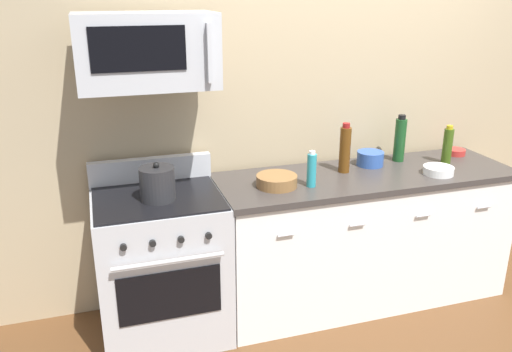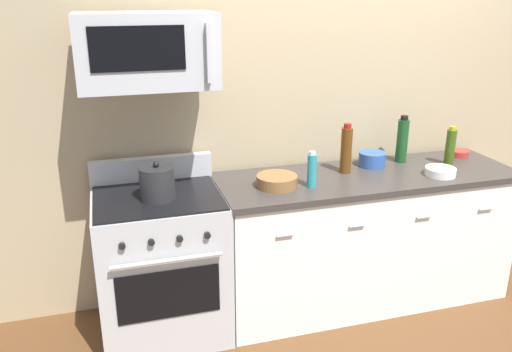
% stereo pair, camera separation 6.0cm
% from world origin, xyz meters
% --- Properties ---
extents(ground_plane, '(6.11, 6.11, 0.00)m').
position_xyz_m(ground_plane, '(0.00, 0.00, 0.00)').
color(ground_plane, brown).
extents(back_wall, '(5.09, 0.10, 2.70)m').
position_xyz_m(back_wall, '(0.00, 0.41, 1.35)').
color(back_wall, tan).
rests_on(back_wall, ground_plane).
extents(counter_unit, '(2.00, 0.66, 0.92)m').
position_xyz_m(counter_unit, '(0.00, -0.00, 0.46)').
color(counter_unit, white).
rests_on(counter_unit, ground_plane).
extents(range_oven, '(0.76, 0.69, 1.07)m').
position_xyz_m(range_oven, '(-1.37, 0.00, 0.47)').
color(range_oven, '#B7BABF').
rests_on(range_oven, ground_plane).
extents(microwave, '(0.74, 0.44, 0.40)m').
position_xyz_m(microwave, '(-1.37, 0.05, 1.75)').
color(microwave, '#B7BABF').
extents(bottle_dish_soap, '(0.06, 0.06, 0.23)m').
position_xyz_m(bottle_dish_soap, '(-0.45, -0.11, 1.03)').
color(bottle_dish_soap, teal).
rests_on(bottle_dish_soap, countertop_slab).
extents(bottle_wine_green, '(0.08, 0.08, 0.33)m').
position_xyz_m(bottle_wine_green, '(0.34, 0.18, 1.08)').
color(bottle_wine_green, '#19471E').
rests_on(bottle_wine_green, countertop_slab).
extents(bottle_olive_oil, '(0.07, 0.07, 0.27)m').
position_xyz_m(bottle_olive_oil, '(0.62, 0.03, 1.05)').
color(bottle_olive_oil, '#385114').
rests_on(bottle_olive_oil, countertop_slab).
extents(bottle_wine_amber, '(0.07, 0.07, 0.33)m').
position_xyz_m(bottle_wine_amber, '(-0.14, 0.08, 1.08)').
color(bottle_wine_amber, '#59330F').
rests_on(bottle_wine_amber, countertop_slab).
extents(bowl_blue_mixing, '(0.18, 0.18, 0.10)m').
position_xyz_m(bowl_blue_mixing, '(0.10, 0.15, 0.97)').
color(bowl_blue_mixing, '#2D519E').
rests_on(bowl_blue_mixing, countertop_slab).
extents(bowl_wooden_salad, '(0.25, 0.25, 0.07)m').
position_xyz_m(bowl_wooden_salad, '(-0.65, -0.05, 0.96)').
color(bowl_wooden_salad, brown).
rests_on(bowl_wooden_salad, countertop_slab).
extents(bowl_white_ceramic, '(0.20, 0.20, 0.05)m').
position_xyz_m(bowl_white_ceramic, '(0.43, -0.15, 0.95)').
color(bowl_white_ceramic, white).
rests_on(bowl_white_ceramic, countertop_slab).
extents(bowl_red_small, '(0.14, 0.14, 0.04)m').
position_xyz_m(bowl_red_small, '(0.82, 0.18, 0.94)').
color(bowl_red_small, '#B72D28').
rests_on(bowl_red_small, countertop_slab).
extents(stockpot, '(0.20, 0.20, 0.23)m').
position_xyz_m(stockpot, '(-1.37, -0.05, 1.02)').
color(stockpot, '#262628').
rests_on(stockpot, range_oven).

